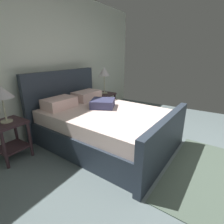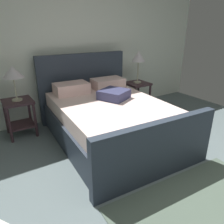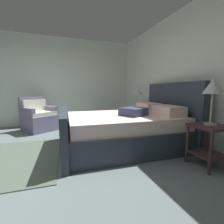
{
  "view_description": "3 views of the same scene",
  "coord_description": "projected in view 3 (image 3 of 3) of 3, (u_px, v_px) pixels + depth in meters",
  "views": [
    {
      "loc": [
        -2.45,
        0.05,
        1.56
      ],
      "look_at": [
        -0.11,
        1.54,
        0.6
      ],
      "focal_mm": 27.79,
      "sensor_mm": 36.0,
      "label": 1
    },
    {
      "loc": [
        -1.78,
        -0.93,
        1.69
      ],
      "look_at": [
        -0.16,
        1.62,
        0.49
      ],
      "focal_mm": 34.81,
      "sensor_mm": 36.0,
      "label": 2
    },
    {
      "loc": [
        2.55,
        0.47,
        1.08
      ],
      "look_at": [
        -0.09,
        1.41,
        0.69
      ],
      "focal_mm": 25.23,
      "sensor_mm": 36.0,
      "label": 3
    }
  ],
  "objects": [
    {
      "name": "armchair",
      "position": [
        39.0,
        118.0,
        4.26
      ],
      "size": [
        1.0,
        1.0,
        0.9
      ],
      "color": "slate",
      "rests_on": "ground"
    },
    {
      "name": "table_lamp_right",
      "position": [
        213.0,
        88.0,
        2.12
      ],
      "size": [
        0.27,
        0.27,
        0.64
      ],
      "color": "#B7B293",
      "rests_on": "nightstand_right"
    },
    {
      "name": "bed",
      "position": [
        126.0,
        128.0,
        3.04
      ],
      "size": [
        1.79,
        2.34,
        1.23
      ],
      "color": "#2A333F",
      "rests_on": "ground"
    },
    {
      "name": "table_lamp_left",
      "position": [
        138.0,
        92.0,
        4.32
      ],
      "size": [
        0.32,
        0.32,
        0.54
      ],
      "color": "#B7B293",
      "rests_on": "nightstand_left"
    },
    {
      "name": "wall_side_left",
      "position": [
        39.0,
        81.0,
        4.86
      ],
      "size": [
        0.12,
        5.99,
        2.72
      ],
      "primitive_type": "cube",
      "color": "silver",
      "rests_on": "ground"
    },
    {
      "name": "ground_plane",
      "position": [
        26.0,
        163.0,
        2.37
      ],
      "size": [
        5.61,
        5.87,
        0.02
      ],
      "primitive_type": "cube",
      "color": "slate"
    },
    {
      "name": "nightstand_left",
      "position": [
        137.0,
        115.0,
        4.4
      ],
      "size": [
        0.44,
        0.44,
        0.6
      ],
      "color": "#3A252A",
      "rests_on": "ground"
    },
    {
      "name": "wall_back",
      "position": [
        187.0,
        76.0,
        3.19
      ],
      "size": [
        5.73,
        0.12,
        2.72
      ],
      "primitive_type": "cube",
      "color": "silver",
      "rests_on": "ground"
    },
    {
      "name": "nightstand_right",
      "position": [
        209.0,
        139.0,
        2.21
      ],
      "size": [
        0.44,
        0.44,
        0.6
      ],
      "color": "#3A252A",
      "rests_on": "ground"
    },
    {
      "name": "area_rug",
      "position": [
        18.0,
        159.0,
        2.47
      ],
      "size": [
        1.86,
        1.33,
        0.01
      ],
      "primitive_type": "cube",
      "rotation": [
        0.0,
        0.0,
        -0.05
      ],
      "color": "#4C5C4E",
      "rests_on": "ground"
    }
  ]
}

